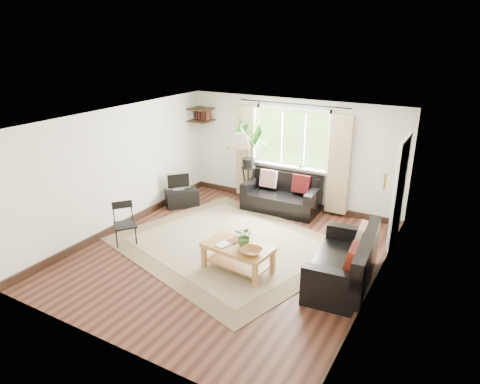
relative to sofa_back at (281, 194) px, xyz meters
The scene contains 24 objects.
floor 2.31m from the sofa_back, 89.20° to the right, with size 5.50×5.50×0.00m, color black.
ceiling 3.05m from the sofa_back, 89.20° to the right, with size 5.50×5.50×0.00m, color white.
wall_back 0.94m from the sofa_back, 86.09° to the left, with size 5.00×0.02×2.40m, color silver.
wall_front 5.10m from the sofa_back, 89.64° to the right, with size 5.00×0.02×2.40m, color silver.
wall_left 3.46m from the sofa_back, 137.24° to the right, with size 0.02×5.50×2.40m, color silver.
wall_right 3.51m from the sofa_back, 42.03° to the right, with size 0.02×5.50×2.40m, color silver.
rug 2.03m from the sofa_back, 94.35° to the right, with size 3.76×3.23×0.02m, color beige.
window 1.24m from the sofa_back, 85.72° to the left, with size 2.50×0.16×2.16m, color white, non-canonical shape.
door 2.64m from the sofa_back, 13.10° to the right, with size 0.06×0.96×2.06m, color silver.
corner_shelf 2.69m from the sofa_back, behind, with size 0.50×0.50×0.34m, color black, non-canonical shape.
pendant_lamp 2.51m from the sofa_back, 89.03° to the right, with size 0.36×0.36×0.54m, color beige, non-canonical shape.
wall_sconce 3.44m from the sofa_back, 38.84° to the right, with size 0.12×0.12×0.28m, color beige, non-canonical shape.
sofa_back is the anchor object (origin of this frame).
sofa_right 3.00m from the sofa_back, 47.11° to the right, with size 0.86×1.72×0.81m, color black, non-canonical shape.
coffee_table 2.73m from the sofa_back, 80.49° to the right, with size 1.12×0.61×0.46m, color brown, non-canonical shape.
table_plant 2.72m from the sofa_back, 78.12° to the right, with size 0.32×0.27×0.35m, color #345B24.
bowl 2.93m from the sofa_back, 74.86° to the right, with size 0.35×0.35×0.09m, color brown.
book_a 2.77m from the sofa_back, 86.78° to the right, with size 0.17×0.23×0.02m, color white.
book_b 2.56m from the sofa_back, 84.61° to the right, with size 0.17×0.24×0.02m, color brown.
tv_stand 2.24m from the sofa_back, 157.02° to the right, with size 0.71×0.40×0.38m, color black.
tv 2.31m from the sofa_back, 157.82° to the right, with size 0.55×0.18×0.42m, color #A5A5AA, non-canonical shape.
palm_stand 1.01m from the sofa_back, behind, with size 0.73×0.73×1.87m, color black, non-canonical shape.
folding_chair 3.44m from the sofa_back, 120.96° to the right, with size 0.42×0.42×0.82m, color black, non-canonical shape.
sill_plant 0.82m from the sofa_back, 50.96° to the left, with size 0.14×0.10×0.27m, color #2D6023.
Camera 1 is at (3.51, -5.77, 3.71)m, focal length 32.00 mm.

